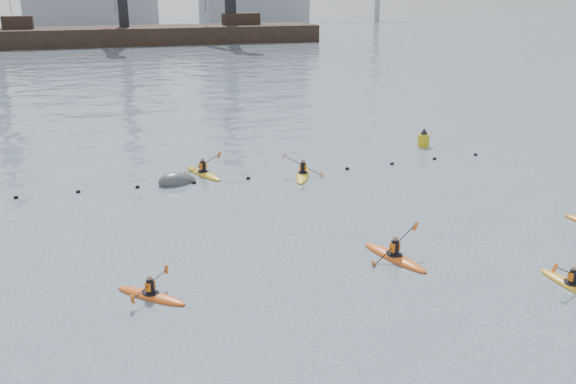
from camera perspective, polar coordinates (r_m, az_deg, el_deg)
name	(u,v)px	position (r m, az deg, el deg)	size (l,w,h in m)	color
float_line	(221,180)	(33.88, -6.32, 1.15)	(33.24, 0.73, 0.24)	black
barge_pier	(124,34)	(119.63, -15.12, 14.10)	(72.00, 19.30, 29.50)	black
kayaker_0	(394,256)	(24.47, 9.92, -5.92)	(2.32, 3.44, 1.41)	#DE5314
kayaker_1	(572,285)	(24.17, 25.02, -7.86)	(2.06, 2.98, 1.18)	orange
kayaker_2	(151,295)	(21.82, -12.71, -9.35)	(2.48, 2.44, 0.93)	#D65014
kayaker_3	(303,174)	(34.48, 1.41, 1.70)	(2.25, 3.40, 1.39)	yellow
kayaker_5	(203,173)	(35.04, -7.94, 1.81)	(2.30, 3.52, 1.29)	gold
mooring_buoy	(178,182)	(33.85, -10.26, 0.89)	(2.33, 1.38, 1.16)	#3B3D3F
nav_buoy	(423,140)	(41.85, 12.56, 4.77)	(0.77, 0.77, 1.41)	#BA9B12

